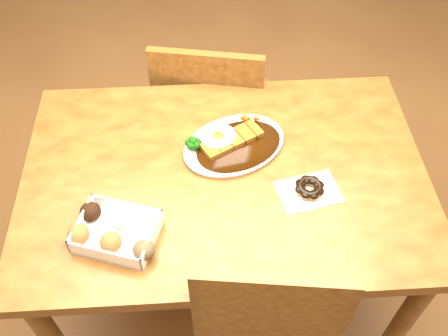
{
  "coord_description": "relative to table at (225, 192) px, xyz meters",
  "views": [
    {
      "loc": [
        -0.06,
        -0.93,
        1.9
      ],
      "look_at": [
        -0.0,
        -0.03,
        0.81
      ],
      "focal_mm": 40.0,
      "sensor_mm": 36.0,
      "label": 1
    }
  ],
  "objects": [
    {
      "name": "table",
      "position": [
        0.0,
        0.0,
        0.0
      ],
      "size": [
        1.2,
        0.8,
        0.75
      ],
      "color": "#4B2A0F",
      "rests_on": "ground"
    },
    {
      "name": "pon_de_ring",
      "position": [
        0.24,
        -0.09,
        0.12
      ],
      "size": [
        0.2,
        0.16,
        0.03
      ],
      "rotation": [
        0.0,
        0.0,
        0.21
      ],
      "color": "silver",
      "rests_on": "table"
    },
    {
      "name": "chair_far",
      "position": [
        -0.02,
        0.54,
        -0.17
      ],
      "size": [
        0.49,
        0.49,
        0.87
      ],
      "rotation": [
        0.0,
        0.0,
        2.95
      ],
      "color": "#4B2A0F",
      "rests_on": "ground"
    },
    {
      "name": "ground",
      "position": [
        0.0,
        0.0,
        -0.65
      ],
      "size": [
        6.0,
        6.0,
        0.0
      ],
      "primitive_type": "plane",
      "color": "brown",
      "rests_on": "ground"
    },
    {
      "name": "katsu_curry_plate",
      "position": [
        0.03,
        0.1,
        0.12
      ],
      "size": [
        0.39,
        0.34,
        0.06
      ],
      "rotation": [
        0.0,
        0.0,
        0.43
      ],
      "color": "white",
      "rests_on": "table"
    },
    {
      "name": "donut_box",
      "position": [
        -0.31,
        -0.2,
        0.13
      ],
      "size": [
        0.25,
        0.22,
        0.06
      ],
      "rotation": [
        0.0,
        0.0,
        -0.33
      ],
      "color": "white",
      "rests_on": "table"
    }
  ]
}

